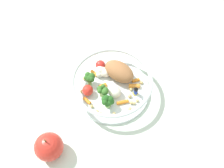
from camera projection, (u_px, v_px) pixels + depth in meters
name	position (u px, v px, depth m)	size (l,w,h in m)	color
ground_plane	(108.00, 90.00, 0.77)	(2.40, 2.40, 0.00)	silver
food_container	(112.00, 82.00, 0.75)	(0.23, 0.23, 0.06)	white
loose_apple	(49.00, 147.00, 0.64)	(0.07, 0.07, 0.08)	red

